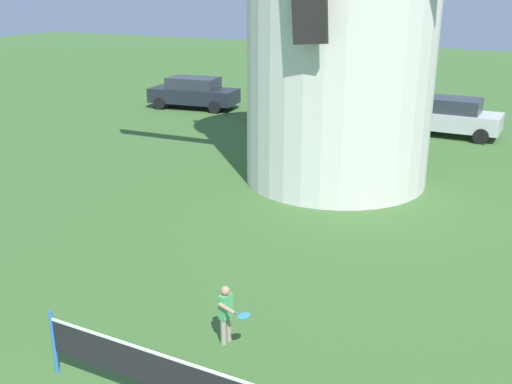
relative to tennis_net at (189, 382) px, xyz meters
The scene contains 5 objects.
tennis_net is the anchor object (origin of this frame).
player_far 2.03m from the tennis_net, 105.27° to the left, with size 0.66×0.54×1.08m.
parked_car_black 23.07m from the tennis_net, 122.79° to the left, with size 4.60×2.34×1.56m.
parked_car_cream 20.06m from the tennis_net, 109.30° to the left, with size 4.33×2.25×1.56m.
parked_car_silver 19.29m from the tennis_net, 89.67° to the left, with size 3.88×1.91×1.56m.
Camera 1 is at (3.96, -3.35, 5.80)m, focal length 41.59 mm.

